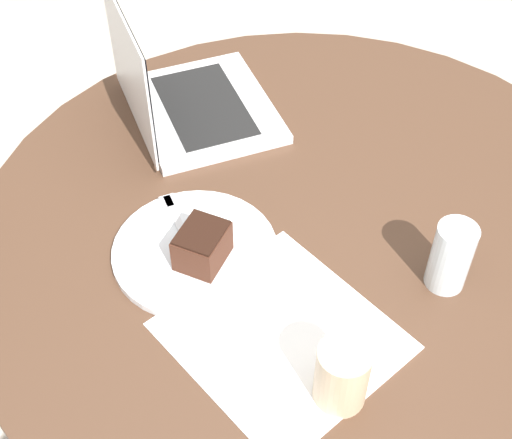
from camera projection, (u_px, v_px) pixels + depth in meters
name	position (u px, v px, depth m)	size (l,w,h in m)	color
ground_plane	(297.00, 423.00, 1.68)	(12.00, 12.00, 0.00)	#B7AD9E
dining_table	(310.00, 273.00, 1.27)	(1.13, 1.13, 0.70)	#4C3323
paper_document	(282.00, 336.00, 1.01)	(0.32, 0.31, 0.00)	white
plate	(195.00, 251.00, 1.12)	(0.26, 0.26, 0.01)	silver
cake_slice	(202.00, 245.00, 1.08)	(0.10, 0.10, 0.06)	#472619
fork	(179.00, 223.00, 1.15)	(0.17, 0.06, 0.00)	silver
coffee_glass	(342.00, 375.00, 0.91)	(0.07, 0.07, 0.10)	#C6AD89
water_glass	(451.00, 257.00, 1.04)	(0.06, 0.06, 0.12)	silver
laptop	(185.00, 99.00, 1.33)	(0.34, 0.32, 0.24)	silver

